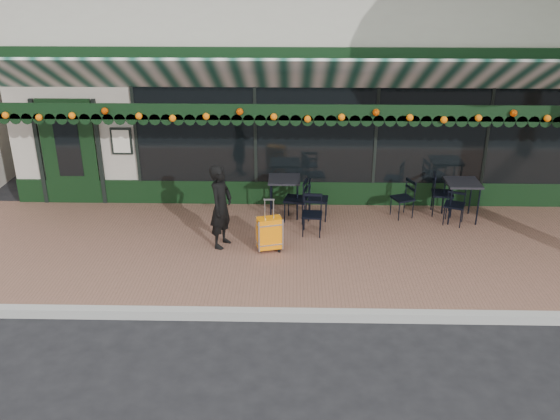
{
  "coord_description": "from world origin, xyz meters",
  "views": [
    {
      "loc": [
        -0.24,
        -7.46,
        4.92
      ],
      "look_at": [
        -0.45,
        1.6,
        1.03
      ],
      "focal_mm": 38.0,
      "sensor_mm": 36.0,
      "label": 1
    }
  ],
  "objects_px": {
    "chair_a_right": "(443,194)",
    "chair_b_front": "(312,215)",
    "woman": "(221,206)",
    "suitcase": "(269,234)",
    "chair_a_left": "(403,199)",
    "chair_a_front": "(455,205)",
    "chair_b_right": "(318,200)",
    "cafe_table_b": "(284,182)",
    "cafe_table_a": "(462,185)",
    "chair_b_left": "(296,200)"
  },
  "relations": [
    {
      "from": "chair_a_left",
      "to": "chair_b_front",
      "type": "relative_size",
      "value": 1.0
    },
    {
      "from": "chair_a_left",
      "to": "chair_b_right",
      "type": "xyz_separation_m",
      "value": [
        -1.67,
        -0.13,
        0.02
      ]
    },
    {
      "from": "cafe_table_a",
      "to": "chair_b_front",
      "type": "relative_size",
      "value": 1.03
    },
    {
      "from": "chair_b_right",
      "to": "cafe_table_b",
      "type": "bearing_deg",
      "value": 79.01
    },
    {
      "from": "cafe_table_a",
      "to": "chair_a_right",
      "type": "height_order",
      "value": "chair_a_right"
    },
    {
      "from": "chair_b_front",
      "to": "chair_a_left",
      "type": "bearing_deg",
      "value": 30.23
    },
    {
      "from": "chair_b_left",
      "to": "chair_b_right",
      "type": "height_order",
      "value": "chair_b_left"
    },
    {
      "from": "suitcase",
      "to": "chair_a_front",
      "type": "bearing_deg",
      "value": 3.61
    },
    {
      "from": "cafe_table_a",
      "to": "chair_a_left",
      "type": "bearing_deg",
      "value": 175.06
    },
    {
      "from": "suitcase",
      "to": "chair_b_right",
      "type": "xyz_separation_m",
      "value": [
        0.89,
        1.4,
        0.08
      ]
    },
    {
      "from": "suitcase",
      "to": "cafe_table_b",
      "type": "bearing_deg",
      "value": 66.23
    },
    {
      "from": "chair_a_front",
      "to": "cafe_table_b",
      "type": "bearing_deg",
      "value": -164.65
    },
    {
      "from": "cafe_table_a",
      "to": "chair_b_right",
      "type": "distance_m",
      "value": 2.8
    },
    {
      "from": "woman",
      "to": "cafe_table_b",
      "type": "height_order",
      "value": "woman"
    },
    {
      "from": "woman",
      "to": "chair_b_left",
      "type": "distance_m",
      "value": 1.76
    },
    {
      "from": "chair_a_right",
      "to": "woman",
      "type": "bearing_deg",
      "value": 117.6
    },
    {
      "from": "cafe_table_a",
      "to": "chair_a_left",
      "type": "xyz_separation_m",
      "value": [
        -1.11,
        0.1,
        -0.32
      ]
    },
    {
      "from": "chair_a_right",
      "to": "chair_b_front",
      "type": "bearing_deg",
      "value": 118.93
    },
    {
      "from": "chair_a_left",
      "to": "chair_b_left",
      "type": "height_order",
      "value": "chair_b_left"
    },
    {
      "from": "chair_a_left",
      "to": "woman",
      "type": "bearing_deg",
      "value": -90.26
    },
    {
      "from": "suitcase",
      "to": "chair_a_front",
      "type": "relative_size",
      "value": 1.26
    },
    {
      "from": "suitcase",
      "to": "cafe_table_b",
      "type": "xyz_separation_m",
      "value": [
        0.23,
        1.59,
        0.36
      ]
    },
    {
      "from": "chair_b_right",
      "to": "chair_a_right",
      "type": "bearing_deg",
      "value": -78.11
    },
    {
      "from": "woman",
      "to": "chair_a_front",
      "type": "height_order",
      "value": "woman"
    },
    {
      "from": "chair_a_left",
      "to": "chair_b_front",
      "type": "distance_m",
      "value": 1.99
    },
    {
      "from": "chair_a_right",
      "to": "chair_b_left",
      "type": "height_order",
      "value": "chair_b_left"
    },
    {
      "from": "chair_b_front",
      "to": "cafe_table_a",
      "type": "bearing_deg",
      "value": 19.51
    },
    {
      "from": "suitcase",
      "to": "chair_a_right",
      "type": "relative_size",
      "value": 1.13
    },
    {
      "from": "chair_a_right",
      "to": "chair_b_front",
      "type": "height_order",
      "value": "chair_a_right"
    },
    {
      "from": "chair_a_left",
      "to": "chair_a_front",
      "type": "height_order",
      "value": "same"
    },
    {
      "from": "chair_b_left",
      "to": "chair_b_front",
      "type": "distance_m",
      "value": 0.7
    },
    {
      "from": "woman",
      "to": "chair_b_front",
      "type": "height_order",
      "value": "woman"
    },
    {
      "from": "suitcase",
      "to": "chair_b_front",
      "type": "relative_size",
      "value": 1.27
    },
    {
      "from": "woman",
      "to": "suitcase",
      "type": "distance_m",
      "value": 0.97
    },
    {
      "from": "cafe_table_b",
      "to": "chair_b_front",
      "type": "relative_size",
      "value": 1.01
    },
    {
      "from": "woman",
      "to": "cafe_table_b",
      "type": "distance_m",
      "value": 1.78
    },
    {
      "from": "suitcase",
      "to": "chair_b_front",
      "type": "bearing_deg",
      "value": 26.5
    },
    {
      "from": "chair_b_left",
      "to": "chair_a_left",
      "type": "bearing_deg",
      "value": 108.12
    },
    {
      "from": "chair_a_front",
      "to": "chair_b_left",
      "type": "bearing_deg",
      "value": -159.93
    },
    {
      "from": "cafe_table_a",
      "to": "chair_b_front",
      "type": "height_order",
      "value": "cafe_table_a"
    },
    {
      "from": "woman",
      "to": "chair_a_right",
      "type": "relative_size",
      "value": 1.76
    },
    {
      "from": "cafe_table_b",
      "to": "chair_b_front",
      "type": "xyz_separation_m",
      "value": [
        0.53,
        -0.91,
        -0.31
      ]
    },
    {
      "from": "chair_b_right",
      "to": "chair_b_front",
      "type": "height_order",
      "value": "chair_b_right"
    },
    {
      "from": "suitcase",
      "to": "cafe_table_a",
      "type": "bearing_deg",
      "value": 5.92
    },
    {
      "from": "suitcase",
      "to": "chair_a_left",
      "type": "height_order",
      "value": "suitcase"
    },
    {
      "from": "cafe_table_a",
      "to": "chair_a_front",
      "type": "height_order",
      "value": "cafe_table_a"
    },
    {
      "from": "chair_b_front",
      "to": "chair_b_left",
      "type": "bearing_deg",
      "value": 120.98
    },
    {
      "from": "woman",
      "to": "chair_b_front",
      "type": "distance_m",
      "value": 1.73
    },
    {
      "from": "woman",
      "to": "chair_a_right",
      "type": "xyz_separation_m",
      "value": [
        4.23,
        1.51,
        -0.32
      ]
    },
    {
      "from": "chair_a_left",
      "to": "cafe_table_b",
      "type": "bearing_deg",
      "value": -113.33
    }
  ]
}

